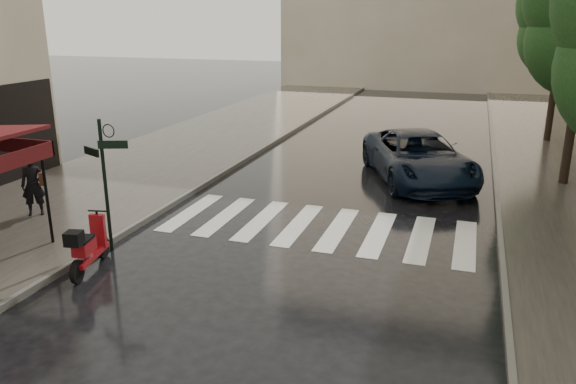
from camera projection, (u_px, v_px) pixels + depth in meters
The scene contains 10 objects.
ground at pixel (69, 322), 10.05m from camera, with size 120.00×120.00×0.00m, color black.
sidewalk_near at pixel (176, 153), 22.25m from camera, with size 6.00×60.00×0.12m, color #38332D.
curb_near at pixel (248, 158), 21.34m from camera, with size 0.12×60.00×0.16m, color #595651.
curb_far at pixel (495, 179), 18.68m from camera, with size 0.12×60.00×0.16m, color #595651.
crosswalk at pixel (318, 227), 14.60m from camera, with size 7.85×3.20×0.01m.
signpost at pixel (105, 175), 12.58m from camera, with size 1.17×0.29×3.10m.
tree_far at pixel (565, 11), 22.74m from camera, with size 3.80×3.80×8.16m.
pedestrian_with_umbrella at pixel (29, 156), 14.67m from camera, with size 1.37×1.37×2.45m.
scooter at pixel (88, 248), 11.92m from camera, with size 0.67×1.74×1.15m.
parked_car at pixel (418, 157), 18.49m from camera, with size 2.68×5.81×1.62m, color black.
Camera 1 is at (6.51, -7.22, 5.22)m, focal length 35.00 mm.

